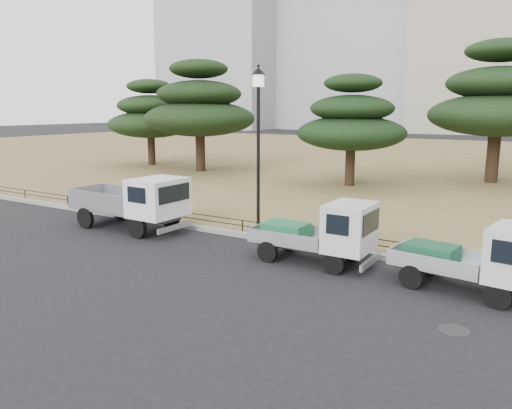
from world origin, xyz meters
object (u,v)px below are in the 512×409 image
Objects in this scene: truck_kei_front at (321,233)px; tarp_pile at (114,202)px; truck_kei_rear at (477,258)px; truck_large at (134,200)px; street_lamp at (258,123)px.

tarp_pile is at bearing 170.93° from truck_kei_front.
truck_kei_rear is 2.40× the size of tarp_pile.
tarp_pile is (-2.58, 1.42, -0.57)m from truck_large.
truck_kei_rear is (11.23, -0.34, -0.22)m from truck_large.
truck_kei_rear is at bearing -7.25° from tarp_pile.
street_lamp is at bearing 19.98° from truck_large.
truck_large reaches higher than truck_kei_rear.
truck_large reaches higher than truck_kei_front.
street_lamp is (4.24, 1.44, 2.70)m from truck_large.
truck_kei_front is (7.23, -0.13, -0.18)m from truck_large.
truck_kei_rear is at bearing -0.54° from truck_large.
street_lamp reaches higher than truck_kei_front.
truck_large is at bearing -28.86° from tarp_pile.
truck_kei_rear is (4.00, -0.21, -0.03)m from truck_kei_front.
truck_large is at bearing 178.89° from truck_kei_front.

